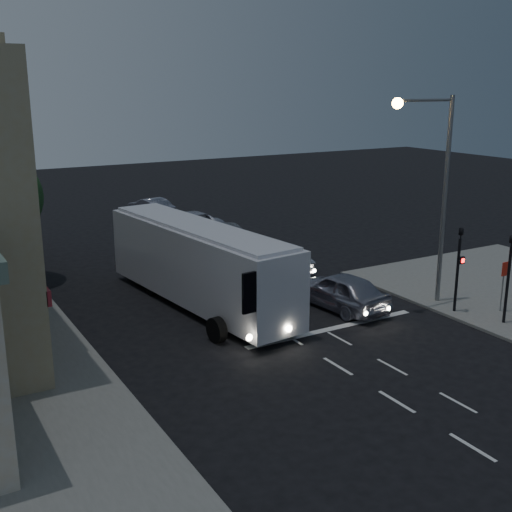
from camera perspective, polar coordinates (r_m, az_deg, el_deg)
ground at (r=23.64m, az=5.80°, el=-8.85°), size 120.00×120.00×0.00m
road_markings at (r=26.82m, az=3.90°, el=-5.84°), size 8.00×30.55×0.01m
tour_bus at (r=28.22m, az=-5.13°, el=-0.57°), size 3.80×12.21×3.68m
car_suv at (r=28.29m, az=7.49°, el=-3.07°), size 2.46×5.01×1.64m
car_sedan_a at (r=33.30m, az=2.03°, el=-0.29°), size 1.79×4.68×1.52m
car_sedan_b at (r=38.15m, az=-2.75°, el=1.78°), size 3.64×6.10×1.66m
car_sedan_c at (r=42.77m, az=-6.04°, el=3.02°), size 3.74×5.71×1.46m
car_extra at (r=48.21m, az=-9.33°, el=4.26°), size 2.32×4.67×1.47m
traffic_signal_main at (r=28.27m, az=17.59°, el=-0.29°), size 0.25×0.35×4.10m
traffic_signal_side at (r=27.57m, az=21.58°, el=-1.02°), size 0.18×0.15×4.10m
regulatory_sign at (r=29.12m, az=21.19°, el=-1.86°), size 0.45×0.12×2.20m
streetlight at (r=28.40m, az=15.65°, el=6.76°), size 3.32×0.44×9.00m
street_tree at (r=33.15m, az=-21.84°, el=5.18°), size 4.00×4.00×6.20m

